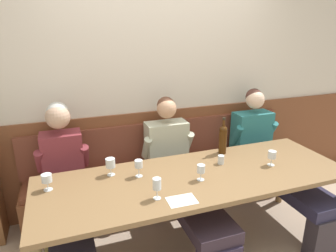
# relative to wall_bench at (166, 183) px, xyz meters

# --- Properties ---
(room_wall_back) EXTENTS (6.80, 0.08, 2.80)m
(room_wall_back) POSITION_rel_wall_bench_xyz_m (0.00, 0.26, 1.12)
(room_wall_back) COLOR beige
(room_wall_back) RESTS_ON ground
(wood_wainscot_panel) EXTENTS (6.80, 0.03, 1.05)m
(wood_wainscot_panel) POSITION_rel_wall_bench_xyz_m (0.00, 0.21, 0.25)
(wood_wainscot_panel) COLOR brown
(wood_wainscot_panel) RESTS_ON ground
(wall_bench) EXTENTS (2.93, 0.42, 0.94)m
(wall_bench) POSITION_rel_wall_bench_xyz_m (0.00, 0.00, 0.00)
(wall_bench) COLOR brown
(wall_bench) RESTS_ON ground
(dining_table) EXTENTS (2.63, 0.89, 0.75)m
(dining_table) POSITION_rel_wall_bench_xyz_m (0.00, -0.74, 0.40)
(dining_table) COLOR brown
(dining_table) RESTS_ON ground
(person_center_left_seat) EXTENTS (0.47, 1.36, 1.29)m
(person_center_left_seat) POSITION_rel_wall_bench_xyz_m (-1.04, -0.37, 0.36)
(person_center_left_seat) COLOR #263234
(person_center_left_seat) RESTS_ON ground
(person_center_right_seat) EXTENTS (0.53, 1.35, 1.26)m
(person_center_right_seat) POSITION_rel_wall_bench_xyz_m (-0.01, -0.41, 0.32)
(person_center_right_seat) COLOR #2E253B
(person_center_right_seat) RESTS_ON ground
(person_right_seat) EXTENTS (0.54, 1.36, 1.27)m
(person_right_seat) POSITION_rel_wall_bench_xyz_m (1.04, -0.40, 0.33)
(person_right_seat) COLOR #302A30
(person_right_seat) RESTS_ON ground
(wine_bottle_green_tall) EXTENTS (0.08, 0.08, 0.36)m
(wine_bottle_green_tall) POSITION_rel_wall_bench_xyz_m (0.44, -0.40, 0.62)
(wine_bottle_green_tall) COLOR #40230B
(wine_bottle_green_tall) RESTS_ON dining_table
(wine_glass_near_bucket) EXTENTS (0.06, 0.06, 0.13)m
(wine_glass_near_bucket) POSITION_rel_wall_bench_xyz_m (-0.00, -0.83, 0.56)
(wine_glass_near_bucket) COLOR silver
(wine_glass_near_bucket) RESTS_ON dining_table
(wine_glass_right_end) EXTENTS (0.07, 0.07, 0.15)m
(wine_glass_right_end) POSITION_rel_wall_bench_xyz_m (-0.46, -0.59, 0.57)
(wine_glass_right_end) COLOR silver
(wine_glass_right_end) RESTS_ON dining_table
(wine_glass_center_rear) EXTENTS (0.08, 0.08, 0.13)m
(wine_glass_center_rear) POSITION_rel_wall_bench_xyz_m (-1.16, -0.57, 0.56)
(wine_glass_center_rear) COLOR silver
(wine_glass_center_rear) RESTS_ON dining_table
(wine_glass_left_end) EXTENTS (0.08, 0.08, 0.15)m
(wine_glass_left_end) POSITION_rel_wall_bench_xyz_m (-0.67, -0.49, 0.57)
(wine_glass_left_end) COLOR silver
(wine_glass_left_end) RESTS_ON dining_table
(wine_glass_by_bottle) EXTENTS (0.06, 0.06, 0.16)m
(wine_glass_by_bottle) POSITION_rel_wall_bench_xyz_m (-0.42, -0.97, 0.58)
(wine_glass_by_bottle) COLOR silver
(wine_glass_by_bottle) RESTS_ON dining_table
(wine_glass_mid_right) EXTENTS (0.07, 0.07, 0.14)m
(wine_glass_mid_right) POSITION_rel_wall_bench_xyz_m (0.71, -0.79, 0.56)
(wine_glass_mid_right) COLOR silver
(wine_glass_mid_right) RESTS_ON dining_table
(water_tumbler_right) EXTENTS (0.06, 0.06, 0.08)m
(water_tumbler_right) POSITION_rel_wall_bench_xyz_m (0.30, -0.61, 0.50)
(water_tumbler_right) COLOR silver
(water_tumbler_right) RESTS_ON dining_table
(tasting_sheet_left_guest) EXTENTS (0.21, 0.16, 0.00)m
(tasting_sheet_left_guest) POSITION_rel_wall_bench_xyz_m (-0.26, -1.06, 0.47)
(tasting_sheet_left_guest) COLOR white
(tasting_sheet_left_guest) RESTS_ON dining_table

